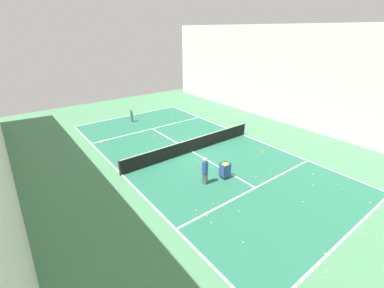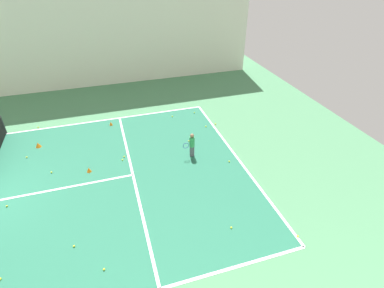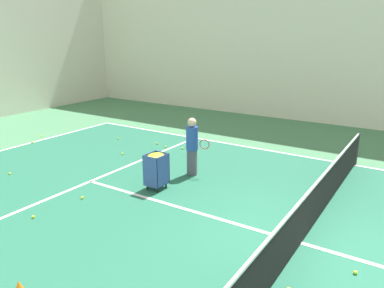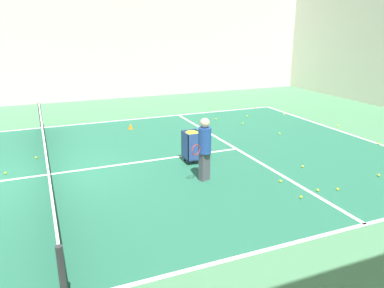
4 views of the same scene
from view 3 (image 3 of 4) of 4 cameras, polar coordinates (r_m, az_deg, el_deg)
name	(u,v)px [view 3 (image 3 of 4)]	position (r m, az deg, el deg)	size (l,w,h in m)	color
ground_plane	(301,243)	(7.71, 16.23, -14.30)	(35.51, 35.51, 0.00)	#477F56
court_playing_area	(301,243)	(7.71, 16.23, -14.29)	(10.62, 21.03, 0.00)	#23664C
line_sideline_right	(354,165)	(12.50, 23.47, -2.97)	(0.10, 21.03, 0.00)	white
line_service_far	(90,181)	(10.60, -15.21, -5.50)	(10.62, 0.10, 0.00)	white
line_centre_service	(301,243)	(7.70, 16.23, -14.26)	(0.10, 11.57, 0.00)	white
tennis_net	(303,219)	(7.46, 16.54, -10.89)	(10.92, 0.10, 0.99)	#2D2D33
coach_at_net	(192,143)	(10.43, 0.03, 0.20)	(0.43, 0.66, 1.65)	#4C4C56
ball_cart	(156,165)	(9.59, -5.48, -3.14)	(0.53, 0.46, 0.96)	#2D478C
training_cone_2	(19,287)	(6.70, -24.83, -19.18)	(0.19, 0.19, 0.22)	orange
tennis_ball_0	(42,136)	(15.78, -21.94, 1.15)	(0.07, 0.07, 0.07)	yellow
tennis_ball_1	(355,272)	(7.13, 23.64, -17.47)	(0.07, 0.07, 0.07)	yellow
tennis_ball_3	(157,144)	(13.66, -5.33, 0.07)	(0.07, 0.07, 0.07)	yellow
tennis_ball_4	(10,173)	(11.90, -26.02, -4.06)	(0.07, 0.07, 0.07)	yellow
tennis_ball_7	(122,154)	(12.65, -10.56, -1.48)	(0.07, 0.07, 0.07)	yellow
tennis_ball_10	(82,198)	(9.56, -16.38, -7.83)	(0.07, 0.07, 0.07)	yellow
tennis_ball_14	(32,142)	(14.98, -23.17, 0.26)	(0.07, 0.07, 0.07)	yellow
tennis_ball_19	(33,217)	(8.98, -23.04, -10.16)	(0.07, 0.07, 0.07)	yellow
tennis_ball_23	(163,155)	(12.36, -4.42, -1.66)	(0.07, 0.07, 0.07)	yellow
tennis_ball_24	(166,147)	(13.27, -4.04, -0.39)	(0.07, 0.07, 0.07)	yellow
tennis_ball_27	(118,139)	(14.53, -11.17, 0.81)	(0.07, 0.07, 0.07)	yellow
tennis_ball_34	(182,148)	(13.04, -1.46, -0.66)	(0.07, 0.07, 0.07)	yellow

